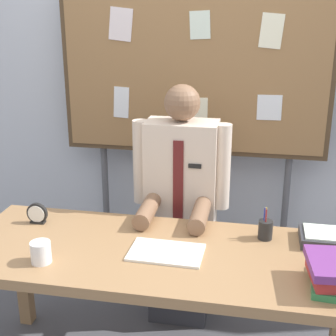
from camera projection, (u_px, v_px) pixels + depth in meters
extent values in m
cube|color=silver|center=(198.00, 79.00, 3.18)|extent=(6.40, 0.08, 2.70)
cube|color=#9E754C|center=(161.00, 256.00, 2.25)|extent=(1.90, 0.73, 0.05)
cube|color=#9E754C|center=(23.00, 271.00, 2.81)|extent=(0.07, 0.07, 0.69)
cube|color=#2D2D33|center=(180.00, 280.00, 2.95)|extent=(0.34, 0.30, 0.44)
cube|color=beige|center=(181.00, 188.00, 2.75)|extent=(0.40, 0.22, 0.78)
sphere|color=brown|center=(182.00, 103.00, 2.59)|extent=(0.20, 0.20, 0.20)
cylinder|color=beige|center=(141.00, 162.00, 2.72)|extent=(0.09, 0.09, 0.48)
cylinder|color=beige|center=(222.00, 167.00, 2.64)|extent=(0.09, 0.09, 0.48)
cylinder|color=brown|center=(147.00, 211.00, 2.55)|extent=(0.09, 0.30, 0.09)
cylinder|color=brown|center=(200.00, 215.00, 2.50)|extent=(0.09, 0.30, 0.09)
cube|color=#591919|center=(178.00, 185.00, 2.63)|extent=(0.06, 0.01, 0.50)
cube|color=black|center=(195.00, 166.00, 2.57)|extent=(0.07, 0.01, 0.02)
cube|color=#4C3823|center=(194.00, 67.00, 2.96)|extent=(1.68, 0.05, 1.09)
cube|color=olive|center=(194.00, 68.00, 2.95)|extent=(1.62, 0.04, 1.03)
cylinder|color=#59595E|center=(106.00, 205.00, 3.42)|extent=(0.04, 0.04, 0.93)
cylinder|color=#59595E|center=(284.00, 219.00, 3.20)|extent=(0.04, 0.04, 0.93)
cube|color=silver|center=(200.00, 25.00, 2.84)|extent=(0.13, 0.00, 0.17)
cube|color=white|center=(269.00, 108.00, 2.92)|extent=(0.15, 0.00, 0.16)
cube|color=#F4EFCC|center=(272.00, 31.00, 2.77)|extent=(0.14, 0.00, 0.21)
cube|color=silver|center=(121.00, 24.00, 2.92)|extent=(0.16, 0.00, 0.21)
cube|color=white|center=(121.00, 102.00, 3.08)|extent=(0.11, 0.00, 0.20)
cube|color=#F4EFCC|center=(199.00, 112.00, 3.01)|extent=(0.11, 0.00, 0.18)
cube|color=#337F47|center=(333.00, 283.00, 1.96)|extent=(0.19, 0.27, 0.03)
cube|color=#B22D2D|center=(332.00, 274.00, 1.95)|extent=(0.19, 0.24, 0.06)
cube|color=#72337F|center=(334.00, 264.00, 1.92)|extent=(0.23, 0.27, 0.03)
cube|color=white|center=(166.00, 252.00, 2.22)|extent=(0.34, 0.23, 0.01)
cylinder|color=black|center=(37.00, 213.00, 2.51)|extent=(0.11, 0.02, 0.11)
cylinder|color=white|center=(36.00, 214.00, 2.50)|extent=(0.09, 0.00, 0.09)
cube|color=black|center=(38.00, 222.00, 2.53)|extent=(0.08, 0.04, 0.01)
cylinder|color=white|center=(41.00, 252.00, 2.13)|extent=(0.09, 0.09, 0.10)
cylinder|color=#262626|center=(265.00, 230.00, 2.34)|extent=(0.07, 0.07, 0.09)
cylinder|color=#263399|center=(264.00, 222.00, 2.34)|extent=(0.01, 0.01, 0.15)
cylinder|color=maroon|center=(266.00, 223.00, 2.32)|extent=(0.01, 0.01, 0.15)
cylinder|color=gold|center=(265.00, 221.00, 2.34)|extent=(0.01, 0.01, 0.15)
cube|color=#333338|center=(328.00, 238.00, 2.31)|extent=(0.26, 0.20, 0.05)
cube|color=silver|center=(328.00, 233.00, 2.30)|extent=(0.22, 0.17, 0.01)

